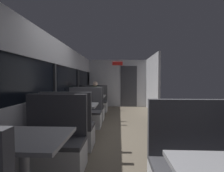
# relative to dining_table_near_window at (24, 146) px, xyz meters

# --- Properties ---
(ground_plane) EXTENTS (3.30, 9.20, 0.02)m
(ground_plane) POSITION_rel_dining_table_near_window_xyz_m (0.89, 2.09, -0.65)
(ground_plane) COLOR #665B4C
(carriage_window_panel_left) EXTENTS (0.09, 8.48, 2.30)m
(carriage_window_panel_left) POSITION_rel_dining_table_near_window_xyz_m (-0.56, 2.09, 0.47)
(carriage_window_panel_left) COLOR #B2B2B7
(carriage_window_panel_left) RESTS_ON ground_plane
(carriage_end_bulkhead) EXTENTS (2.90, 0.11, 2.30)m
(carriage_end_bulkhead) POSITION_rel_dining_table_near_window_xyz_m (0.95, 6.28, 0.50)
(carriage_end_bulkhead) COLOR #B2B2B7
(carriage_end_bulkhead) RESTS_ON ground_plane
(carriage_aisle_panel_right) EXTENTS (0.08, 2.40, 2.30)m
(carriage_aisle_panel_right) POSITION_rel_dining_table_near_window_xyz_m (2.34, 5.09, 0.51)
(carriage_aisle_panel_right) COLOR #B2B2B7
(carriage_aisle_panel_right) RESTS_ON ground_plane
(dining_table_near_window) EXTENTS (0.90, 0.70, 0.74)m
(dining_table_near_window) POSITION_rel_dining_table_near_window_xyz_m (0.00, 0.00, 0.00)
(dining_table_near_window) COLOR #9E9EA3
(dining_table_near_window) RESTS_ON ground_plane
(bench_near_window_facing_entry) EXTENTS (0.95, 0.50, 1.10)m
(bench_near_window_facing_entry) POSITION_rel_dining_table_near_window_xyz_m (0.00, 0.70, -0.31)
(bench_near_window_facing_entry) COLOR silver
(bench_near_window_facing_entry) RESTS_ON ground_plane
(dining_table_mid_window) EXTENTS (0.90, 0.70, 0.74)m
(dining_table_mid_window) POSITION_rel_dining_table_near_window_xyz_m (0.00, 2.13, 0.00)
(dining_table_mid_window) COLOR #9E9EA3
(dining_table_mid_window) RESTS_ON ground_plane
(bench_mid_window_facing_end) EXTENTS (0.95, 0.50, 1.10)m
(bench_mid_window_facing_end) POSITION_rel_dining_table_near_window_xyz_m (0.00, 1.43, -0.31)
(bench_mid_window_facing_end) COLOR silver
(bench_mid_window_facing_end) RESTS_ON ground_plane
(bench_mid_window_facing_entry) EXTENTS (0.95, 0.50, 1.10)m
(bench_mid_window_facing_entry) POSITION_rel_dining_table_near_window_xyz_m (0.00, 2.83, -0.31)
(bench_mid_window_facing_entry) COLOR silver
(bench_mid_window_facing_entry) RESTS_ON ground_plane
(dining_table_far_window) EXTENTS (0.90, 0.70, 0.74)m
(dining_table_far_window) POSITION_rel_dining_table_near_window_xyz_m (0.00, 4.26, 0.00)
(dining_table_far_window) COLOR #9E9EA3
(dining_table_far_window) RESTS_ON ground_plane
(bench_far_window_facing_end) EXTENTS (0.95, 0.50, 1.10)m
(bench_far_window_facing_end) POSITION_rel_dining_table_near_window_xyz_m (0.00, 3.56, -0.31)
(bench_far_window_facing_end) COLOR silver
(bench_far_window_facing_end) RESTS_ON ground_plane
(bench_far_window_facing_entry) EXTENTS (0.95, 0.50, 1.10)m
(bench_far_window_facing_entry) POSITION_rel_dining_table_near_window_xyz_m (0.00, 4.96, -0.31)
(bench_far_window_facing_entry) COLOR silver
(bench_far_window_facing_entry) RESTS_ON ground_plane
(seated_passenger) EXTENTS (0.47, 0.55, 1.26)m
(seated_passenger) POSITION_rel_dining_table_near_window_xyz_m (0.00, 4.89, -0.10)
(seated_passenger) COLOR #26262D
(seated_passenger) RESTS_ON ground_plane
(coffee_cup_secondary) EXTENTS (0.07, 0.07, 0.09)m
(coffee_cup_secondary) POSITION_rel_dining_table_near_window_xyz_m (0.19, 4.17, 0.15)
(coffee_cup_secondary) COLOR white
(coffee_cup_secondary) RESTS_ON dining_table_far_window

